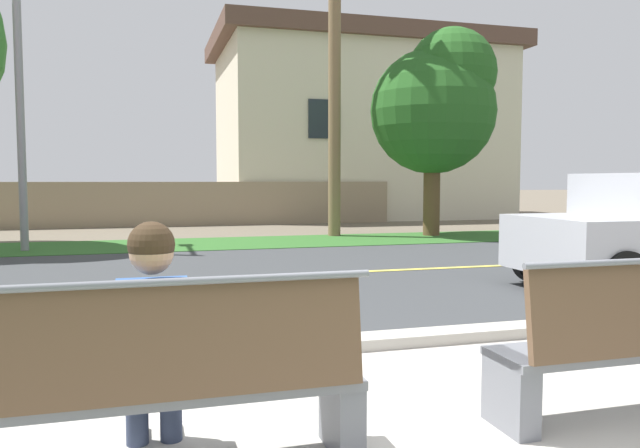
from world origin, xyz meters
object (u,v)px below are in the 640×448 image
(seated_person_blue, at_px, (153,335))
(streetlamp, at_px, (21,63))
(shade_tree_left, at_px, (438,102))
(bench_left, at_px, (150,388))

(seated_person_blue, xyz_separation_m, streetlamp, (-2.42, 10.71, 3.15))
(streetlamp, xyz_separation_m, shade_tree_left, (9.67, 0.65, -0.37))
(streetlamp, bearing_deg, bench_left, -77.56)
(shade_tree_left, bearing_deg, bench_left, -122.23)
(shade_tree_left, bearing_deg, streetlamp, -176.16)
(bench_left, xyz_separation_m, streetlamp, (-2.40, 10.88, 3.36))
(seated_person_blue, bearing_deg, streetlamp, 102.74)
(seated_person_blue, bearing_deg, shade_tree_left, 57.44)
(bench_left, bearing_deg, shade_tree_left, 57.77)
(bench_left, xyz_separation_m, seated_person_blue, (0.02, 0.17, 0.21))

